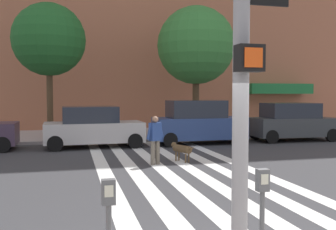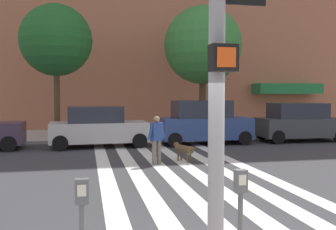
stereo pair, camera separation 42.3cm
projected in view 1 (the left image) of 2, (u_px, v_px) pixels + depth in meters
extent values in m
plane|color=#353538|center=(151.00, 170.00, 12.04)|extent=(160.00, 160.00, 0.00)
cube|color=#AEA3A1|center=(115.00, 134.00, 21.96)|extent=(80.00, 6.00, 0.15)
cube|color=silver|center=(105.00, 172.00, 11.69)|extent=(0.45, 13.89, 0.01)
cube|color=silver|center=(134.00, 171.00, 11.91)|extent=(0.45, 13.89, 0.01)
cube|color=silver|center=(162.00, 169.00, 12.13)|extent=(0.45, 13.89, 0.01)
cube|color=silver|center=(190.00, 168.00, 12.35)|extent=(0.45, 13.89, 0.01)
cube|color=silver|center=(216.00, 167.00, 12.57)|extent=(0.45, 13.89, 0.01)
cube|color=silver|center=(241.00, 166.00, 12.79)|extent=(0.45, 13.89, 0.01)
cube|color=#1D6C34|center=(277.00, 89.00, 26.97)|extent=(4.69, 1.60, 0.70)
cylinder|color=gray|center=(241.00, 32.00, 4.17)|extent=(0.18, 0.18, 5.80)
cube|color=black|center=(249.00, 58.00, 3.99)|extent=(0.28, 0.18, 0.28)
cube|color=#E54C14|center=(254.00, 57.00, 3.90)|extent=(0.20, 0.01, 0.20)
cube|color=#515456|center=(263.00, 180.00, 4.47)|extent=(0.14, 0.10, 0.26)
cube|color=beige|center=(265.00, 179.00, 4.42)|extent=(0.09, 0.01, 0.12)
cube|color=#515456|center=(109.00, 192.00, 3.93)|extent=(0.14, 0.10, 0.26)
cube|color=beige|center=(109.00, 191.00, 3.88)|extent=(0.09, 0.01, 0.12)
cylinder|color=black|center=(8.00, 140.00, 17.18)|extent=(0.66, 0.23, 0.66)
cylinder|color=black|center=(2.00, 145.00, 15.57)|extent=(0.66, 0.23, 0.66)
cube|color=#BCB8B4|center=(94.00, 132.00, 17.23)|extent=(4.38, 2.10, 0.87)
cube|color=#232833|center=(90.00, 114.00, 17.14)|extent=(2.45, 1.80, 0.71)
cylinder|color=black|center=(128.00, 137.00, 18.58)|extent=(0.67, 0.24, 0.66)
cylinder|color=black|center=(135.00, 141.00, 16.85)|extent=(0.67, 0.24, 0.66)
cylinder|color=black|center=(55.00, 139.00, 17.65)|extent=(0.67, 0.24, 0.66)
cylinder|color=black|center=(55.00, 144.00, 15.93)|extent=(0.67, 0.24, 0.66)
cube|color=navy|center=(199.00, 128.00, 18.44)|extent=(4.35, 1.89, 1.01)
cube|color=#232833|center=(196.00, 109.00, 18.34)|extent=(2.66, 1.64, 0.82)
cylinder|color=black|center=(225.00, 134.00, 19.70)|extent=(0.66, 0.23, 0.66)
cylinder|color=black|center=(239.00, 138.00, 18.09)|extent=(0.66, 0.23, 0.66)
cylinder|color=black|center=(161.00, 136.00, 18.83)|extent=(0.66, 0.23, 0.66)
cylinder|color=black|center=(170.00, 140.00, 17.23)|extent=(0.66, 0.23, 0.66)
cube|color=#373B3E|center=(293.00, 127.00, 19.67)|extent=(4.29, 2.04, 0.92)
cube|color=#232833|center=(290.00, 110.00, 19.58)|extent=(2.65, 1.76, 0.75)
cylinder|color=black|center=(311.00, 132.00, 20.90)|extent=(0.67, 0.24, 0.66)
cylinder|color=black|center=(332.00, 135.00, 19.18)|extent=(0.67, 0.24, 0.66)
cylinder|color=black|center=(256.00, 133.00, 20.19)|extent=(0.67, 0.24, 0.66)
cylinder|color=black|center=(272.00, 137.00, 18.47)|extent=(0.67, 0.24, 0.66)
cylinder|color=#4C3823|center=(50.00, 99.00, 19.37)|extent=(0.30, 0.30, 3.95)
sphere|color=#1E5623|center=(49.00, 40.00, 19.21)|extent=(3.64, 3.64, 3.64)
cylinder|color=#4C3823|center=(196.00, 100.00, 21.72)|extent=(0.37, 0.37, 3.76)
sphere|color=#337533|center=(196.00, 45.00, 21.55)|extent=(4.36, 4.36, 4.36)
cylinder|color=#6B6051|center=(153.00, 153.00, 12.86)|extent=(0.20, 0.20, 0.82)
cylinder|color=#6B6051|center=(158.00, 152.00, 12.99)|extent=(0.20, 0.20, 0.82)
cube|color=navy|center=(155.00, 132.00, 12.89)|extent=(0.45, 0.38, 0.60)
cylinder|color=navy|center=(149.00, 131.00, 12.74)|extent=(0.24, 0.18, 0.57)
cylinder|color=navy|center=(161.00, 130.00, 13.04)|extent=(0.24, 0.18, 0.57)
sphere|color=#936B51|center=(155.00, 119.00, 12.87)|extent=(0.29, 0.29, 0.22)
cylinder|color=brown|center=(182.00, 149.00, 13.53)|extent=(0.55, 0.79, 0.26)
sphere|color=brown|center=(174.00, 145.00, 13.87)|extent=(0.27, 0.27, 0.20)
cylinder|color=brown|center=(191.00, 149.00, 13.16)|extent=(0.13, 0.23, 0.16)
cylinder|color=brown|center=(176.00, 156.00, 13.70)|extent=(0.07, 0.07, 0.32)
cylinder|color=brown|center=(179.00, 156.00, 13.79)|extent=(0.07, 0.07, 0.32)
cylinder|color=brown|center=(186.00, 158.00, 13.30)|extent=(0.07, 0.07, 0.32)
cylinder|color=brown|center=(189.00, 158.00, 13.38)|extent=(0.07, 0.07, 0.32)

